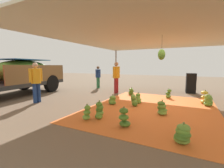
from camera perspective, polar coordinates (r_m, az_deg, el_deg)
The scene contains 19 objects.
ground_plane at distance 7.22m, azimuth -9.53°, elevation -5.85°, with size 40.00×40.00×0.00m, color brown.
tarp_orange at distance 5.99m, azimuth 14.53°, elevation -8.56°, with size 5.60×4.34×0.01m, color orange.
tent_canopy at distance 5.85m, azimuth 16.19°, elevation 16.35°, with size 8.00×7.00×2.64m.
banana_bunch_0 at distance 6.03m, azimuth 8.12°, elevation -6.11°, with size 0.32×0.34×0.50m.
banana_bunch_1 at distance 8.39m, azimuth 7.05°, elevation -2.82°, with size 0.38×0.40×0.41m.
banana_bunch_2 at distance 7.97m, azimuth 20.13°, elevation -3.44°, with size 0.33×0.33×0.47m.
banana_bunch_3 at distance 4.58m, azimuth -9.27°, elevation -10.53°, with size 0.28×0.29×0.48m.
banana_bunch_4 at distance 7.11m, azimuth 32.02°, elevation -5.22°, with size 0.41×0.40×0.48m.
banana_bunch_5 at distance 4.63m, azimuth -4.66°, elevation -9.79°, with size 0.34×0.32×0.55m.
banana_bunch_6 at distance 6.28m, azimuth 0.11°, elevation -6.02°, with size 0.41×0.40×0.41m.
banana_bunch_7 at distance 5.24m, azimuth 17.95°, elevation -8.54°, with size 0.43×0.41×0.48m.
banana_bunch_8 at distance 3.54m, azimuth 24.58°, elevation -16.58°, with size 0.41×0.40×0.44m.
banana_bunch_9 at distance 4.07m, azimuth 4.52°, elevation -12.41°, with size 0.37×0.38×0.52m.
banana_bunch_10 at distance 7.44m, azimuth 31.02°, elevation -4.40°, with size 0.41×0.43×0.57m.
banana_bunch_11 at distance 6.52m, azimuth 9.68°, elevation -5.38°, with size 0.35×0.34×0.47m.
worker_0 at distance 8.81m, azimuth 1.59°, elevation 3.33°, with size 0.65×0.40×1.78m.
worker_1 at distance 7.23m, azimuth -26.24°, elevation 1.51°, with size 0.62×0.38×1.70m.
worker_2 at distance 10.82m, azimuth -5.16°, elevation 3.20°, with size 0.56×0.34×1.54m.
speaker_stack at distance 9.98m, azimuth 27.10°, elevation 0.29°, with size 0.61×0.56×1.14m.
Camera 1 is at (-5.65, -1.21, 1.57)m, focal length 24.77 mm.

